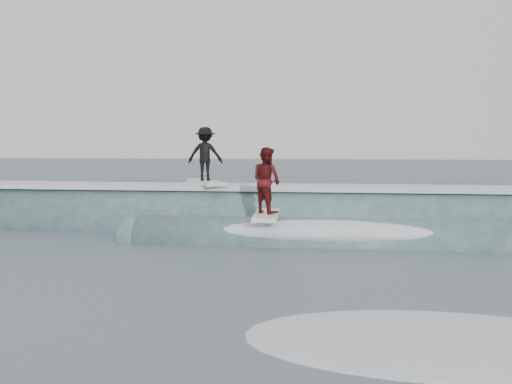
# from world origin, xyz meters

# --- Properties ---
(ground) EXTENTS (160.00, 160.00, 0.00)m
(ground) POSITION_xyz_m (0.00, 0.00, 0.00)
(ground) COLOR #3C4B57
(ground) RESTS_ON ground
(breaking_wave) EXTENTS (20.34, 3.93, 2.30)m
(breaking_wave) POSITION_xyz_m (0.32, 6.38, 0.04)
(breaking_wave) COLOR #355A5A
(breaking_wave) RESTS_ON ground
(surfer_black) EXTENTS (1.47, 2.01, 1.57)m
(surfer_black) POSITION_xyz_m (-1.54, 6.76, 1.95)
(surfer_black) COLOR silver
(surfer_black) RESTS_ON ground
(surfer_red) EXTENTS (0.95, 2.03, 1.64)m
(surfer_red) POSITION_xyz_m (0.41, 4.56, 1.36)
(surfer_red) COLOR white
(surfer_red) RESTS_ON ground
(whitewater) EXTENTS (17.61, 5.47, 0.10)m
(whitewater) POSITION_xyz_m (2.17, -1.01, 0.00)
(whitewater) COLOR white
(whitewater) RESTS_ON ground
(far_swells) EXTENTS (42.56, 8.65, 0.80)m
(far_swells) POSITION_xyz_m (-0.62, 17.65, 0.00)
(far_swells) COLOR #355A5A
(far_swells) RESTS_ON ground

